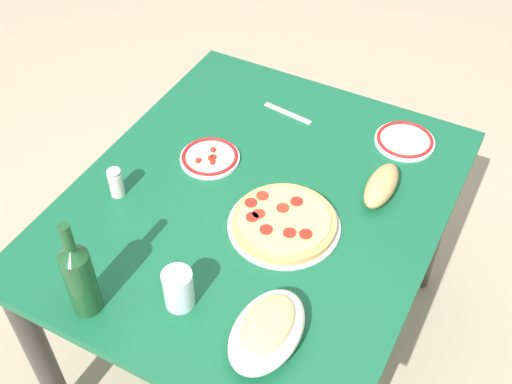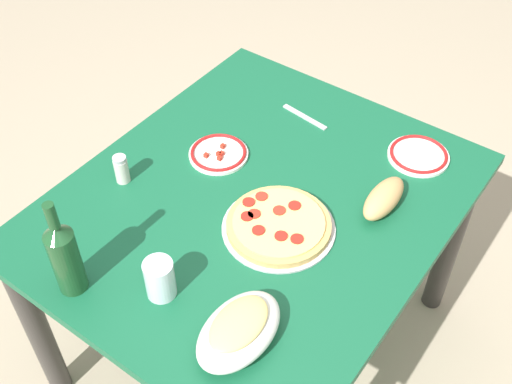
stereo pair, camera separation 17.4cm
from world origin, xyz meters
name	(u,v)px [view 1 (the left image)]	position (x,y,z in m)	size (l,w,h in m)	color
ground_plane	(256,340)	(0.00, 0.00, 0.00)	(8.00, 8.00, 0.00)	tan
dining_table	(256,228)	(0.00, 0.00, 0.60)	(1.16, 0.97, 0.71)	#145938
pepperoni_pizza	(284,222)	(0.05, 0.11, 0.73)	(0.30, 0.30, 0.03)	#B7B7BC
baked_pasta_dish	(267,330)	(0.38, 0.23, 0.76)	(0.24, 0.15, 0.08)	white
wine_bottle	(79,277)	(0.49, -0.19, 0.83)	(0.07, 0.07, 0.28)	#194723
water_glass	(178,289)	(0.38, 0.00, 0.77)	(0.07, 0.07, 0.11)	silver
side_plate_near	(405,140)	(-0.42, 0.28, 0.72)	(0.18, 0.18, 0.02)	white
side_plate_far	(210,157)	(-0.08, -0.20, 0.72)	(0.18, 0.18, 0.02)	white
bread_loaf	(381,186)	(-0.18, 0.29, 0.75)	(0.18, 0.08, 0.07)	tan
spice_shaker	(116,183)	(0.16, -0.35, 0.76)	(0.04, 0.04, 0.09)	silver
fork_left	(288,113)	(-0.38, -0.09, 0.72)	(0.17, 0.02, 0.01)	#B7B7BC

